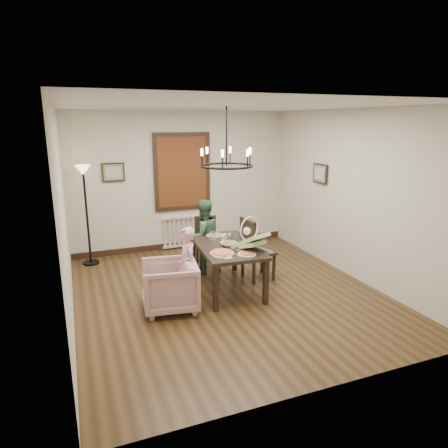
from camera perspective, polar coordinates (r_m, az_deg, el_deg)
room_shell at (r=6.21m, az=-0.77°, el=3.43°), size 4.51×5.00×2.81m
dining_table at (r=6.24m, az=0.34°, el=-3.73°), size 0.98×1.61×0.73m
chair_far at (r=7.31m, az=-2.36°, el=-2.55°), size 0.44×0.44×0.90m
chair_right at (r=6.69m, az=4.95°, el=-3.48°), size 0.51×0.51×1.07m
armchair at (r=5.72m, az=-7.76°, el=-8.74°), size 0.87×0.86×0.70m
elderly_woman at (r=5.86m, az=-5.29°, el=-6.78°), size 0.24×0.35×0.94m
seated_man at (r=6.96m, az=-2.94°, el=-2.68°), size 0.58×0.49×1.08m
baby_bouncer at (r=5.90m, az=3.83°, el=-2.17°), size 0.56×0.64×0.35m
salad_bowl at (r=6.13m, az=0.71°, el=-2.88°), size 0.30×0.30×0.07m
pizza_platter at (r=5.79m, az=-0.29°, el=-4.13°), size 0.35×0.35×0.04m
drinking_glass at (r=6.28m, az=1.54°, el=-2.22°), size 0.06×0.06×0.13m
window_blinds at (r=8.15m, az=-5.97°, el=7.42°), size 1.00×0.03×1.40m
radiator at (r=8.42m, az=-5.79°, el=-1.04°), size 0.92×0.12×0.62m
picture_back at (r=7.91m, az=-15.54°, el=7.13°), size 0.42×0.03×0.36m
picture_right at (r=7.67m, az=13.56°, el=7.03°), size 0.03×0.42×0.36m
floor_lamp at (r=7.69m, az=-18.98°, el=0.97°), size 0.30×0.30×1.80m
chandelier at (r=5.96m, az=0.36°, el=8.31°), size 0.80×0.80×0.04m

